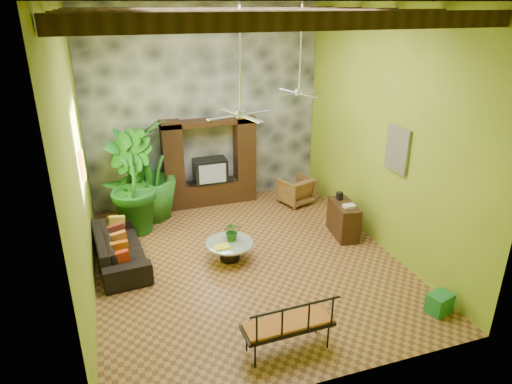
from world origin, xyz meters
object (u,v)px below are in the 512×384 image
object	(u,v)px
ceiling_fan_front	(241,102)
wicker_armchair	(296,190)
side_console	(343,220)
entertainment_center	(210,169)
tall_plant_b	(131,183)
iron_bench	(290,324)
tall_plant_c	(147,170)
coffee_table	(230,248)
green_bin	(439,303)
ceiling_fan_back	(300,82)
tall_plant_a	(130,176)
sofa	(120,247)

from	to	relation	value
ceiling_fan_front	wicker_armchair	size ratio (longest dim) A/B	2.35
ceiling_fan_front	side_console	world-z (taller)	ceiling_fan_front
entertainment_center	tall_plant_b	bearing A→B (deg)	-155.54
tall_plant_b	entertainment_center	bearing A→B (deg)	24.46
iron_bench	side_console	size ratio (longest dim) A/B	1.44
tall_plant_c	tall_plant_b	bearing A→B (deg)	-127.44
iron_bench	tall_plant_c	bearing A→B (deg)	102.78
tall_plant_b	tall_plant_c	xyz separation A→B (m)	(0.43, 0.56, 0.07)
coffee_table	green_bin	size ratio (longest dim) A/B	2.39
tall_plant_c	iron_bench	bearing A→B (deg)	-75.50
entertainment_center	ceiling_fan_back	world-z (taller)	ceiling_fan_back
coffee_table	tall_plant_a	bearing A→B (deg)	123.59
tall_plant_c	coffee_table	bearing A→B (deg)	-63.28
side_console	coffee_table	bearing A→B (deg)	-168.39
green_bin	ceiling_fan_back	bearing A→B (deg)	105.03
entertainment_center	tall_plant_b	distance (m)	2.28
green_bin	tall_plant_a	bearing A→B (deg)	130.70
wicker_armchair	sofa	bearing A→B (deg)	0.96
tall_plant_c	ceiling_fan_front	bearing A→B (deg)	-65.64
ceiling_fan_back	tall_plant_c	distance (m)	4.19
tall_plant_b	ceiling_fan_front	bearing A→B (deg)	-54.36
entertainment_center	tall_plant_c	distance (m)	1.70
ceiling_fan_front	tall_plant_a	world-z (taller)	ceiling_fan_front
sofa	iron_bench	xyz separation A→B (m)	(2.29, -3.58, 0.21)
entertainment_center	ceiling_fan_front	xyz separation A→B (m)	(-0.20, -3.54, 2.44)
wicker_armchair	ceiling_fan_front	bearing A→B (deg)	31.85
coffee_table	side_console	size ratio (longest dim) A/B	1.00
wicker_armchair	side_console	distance (m)	2.06
ceiling_fan_front	sofa	distance (m)	4.00
sofa	tall_plant_b	world-z (taller)	tall_plant_b
ceiling_fan_back	ceiling_fan_front	bearing A→B (deg)	-138.37
sofa	tall_plant_b	xyz separation A→B (m)	(0.42, 1.42, 0.83)
wicker_armchair	tall_plant_c	size ratio (longest dim) A/B	0.32
ceiling_fan_back	side_console	world-z (taller)	ceiling_fan_back
side_console	iron_bench	bearing A→B (deg)	-122.55
wicker_armchair	green_bin	size ratio (longest dim) A/B	1.92
wicker_armchair	coffee_table	distance (m)	3.32
ceiling_fan_front	side_console	size ratio (longest dim) A/B	1.88
sofa	side_console	world-z (taller)	side_console
ceiling_fan_front	tall_plant_b	world-z (taller)	ceiling_fan_front
tall_plant_b	coffee_table	size ratio (longest dim) A/B	2.37
ceiling_fan_front	coffee_table	world-z (taller)	ceiling_fan_front
tall_plant_a	iron_bench	xyz separation A→B (m)	(1.84, -5.54, -0.60)
entertainment_center	tall_plant_c	bearing A→B (deg)	-167.06
coffee_table	iron_bench	world-z (taller)	iron_bench
tall_plant_c	side_console	bearing A→B (deg)	-30.58
ceiling_fan_back	coffee_table	world-z (taller)	ceiling_fan_back
ceiling_fan_back	tall_plant_a	bearing A→B (deg)	157.05
ceiling_fan_front	tall_plant_b	distance (m)	3.90
tall_plant_a	green_bin	world-z (taller)	tall_plant_a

